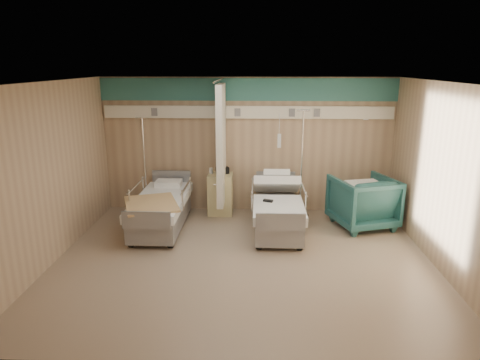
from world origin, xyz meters
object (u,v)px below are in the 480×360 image
Objects in this scene: bed_left at (161,213)px; iv_stand_right at (300,195)px; bedside_cabinet at (220,194)px; visitor_armchair at (363,202)px; bed_right at (277,215)px; iv_stand_left at (147,195)px.

iv_stand_right is (2.70, 0.80, 0.13)m from bed_left.
bedside_cabinet is at bearing 176.55° from iv_stand_right.
iv_stand_right reaches higher than visitor_armchair.
bed_right is 2.20m from bed_left.
bedside_cabinet is 1.53m from iv_stand_left.
iv_stand_left is at bearing -24.49° from visitor_armchair.
bed_left is at bearing -58.67° from iv_stand_left.
bed_right is at bearing -121.99° from iv_stand_right.
bedside_cabinet is at bearing -30.25° from visitor_armchair.
bedside_cabinet is 0.78× the size of visitor_armchair.
visitor_armchair is 4.35m from iv_stand_left.
iv_stand_right is 1.08× the size of iv_stand_left.
bedside_cabinet reaches higher than bed_left.
bed_right and bed_left have the same top height.
visitor_armchair is 1.25m from iv_stand_right.
bed_right is 0.95m from iv_stand_right.
bedside_cabinet is 0.39× the size of iv_stand_right.
bed_right is at bearing -7.96° from visitor_armchair.
bed_right is 1.06× the size of iv_stand_left.
visitor_armchair is at bearing -12.37° from bedside_cabinet.
iv_stand_left reaches higher than visitor_armchair.
iv_stand_left is (-4.32, 0.50, -0.08)m from visitor_armchair.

